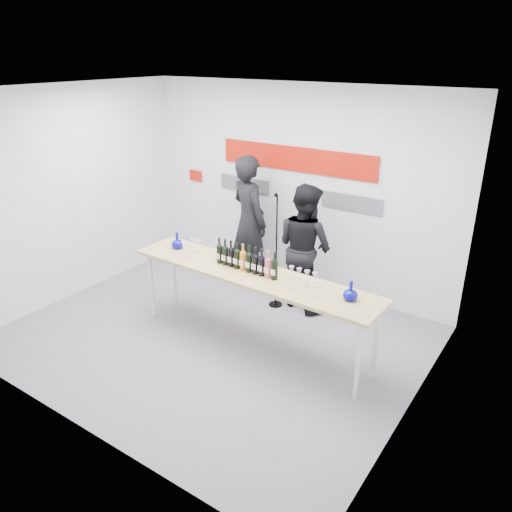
{
  "coord_description": "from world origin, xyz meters",
  "views": [
    {
      "loc": [
        3.53,
        -4.22,
        3.41
      ],
      "look_at": [
        0.48,
        0.26,
        1.15
      ],
      "focal_mm": 35.0,
      "sensor_mm": 36.0,
      "label": 1
    }
  ],
  "objects_px": {
    "presenter_left": "(249,221)",
    "mic_stand": "(276,273)",
    "tasting_table": "(251,278)",
    "presenter_right": "(305,247)"
  },
  "relations": [
    {
      "from": "presenter_right",
      "to": "tasting_table",
      "type": "bearing_deg",
      "value": 106.18
    },
    {
      "from": "presenter_left",
      "to": "presenter_right",
      "type": "height_order",
      "value": "presenter_left"
    },
    {
      "from": "tasting_table",
      "to": "mic_stand",
      "type": "xyz_separation_m",
      "value": [
        -0.29,
        1.02,
        -0.39
      ]
    },
    {
      "from": "presenter_left",
      "to": "mic_stand",
      "type": "relative_size",
      "value": 1.2
    },
    {
      "from": "tasting_table",
      "to": "presenter_left",
      "type": "distance_m",
      "value": 1.79
    },
    {
      "from": "presenter_left",
      "to": "mic_stand",
      "type": "distance_m",
      "value": 1.0
    },
    {
      "from": "presenter_right",
      "to": "mic_stand",
      "type": "xyz_separation_m",
      "value": [
        -0.31,
        -0.24,
        -0.38
      ]
    },
    {
      "from": "tasting_table",
      "to": "presenter_left",
      "type": "relative_size",
      "value": 1.63
    },
    {
      "from": "presenter_right",
      "to": "mic_stand",
      "type": "relative_size",
      "value": 1.07
    },
    {
      "from": "tasting_table",
      "to": "presenter_right",
      "type": "distance_m",
      "value": 1.26
    }
  ]
}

